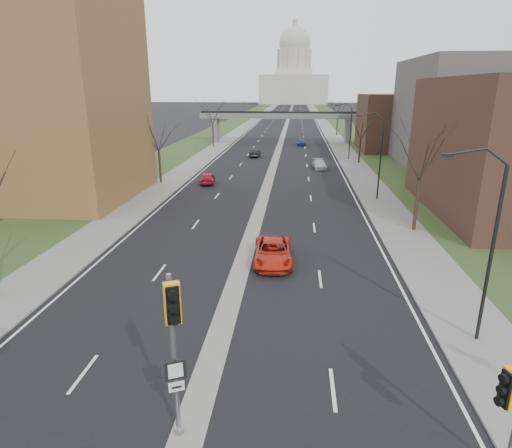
# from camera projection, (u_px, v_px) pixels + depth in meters

# --- Properties ---
(ground) EXTENTS (700.00, 700.00, 0.00)m
(ground) POSITION_uv_depth(u_px,v_px,m) (193.00, 419.00, 14.96)
(ground) COLOR black
(ground) RESTS_ON ground
(road_surface) EXTENTS (20.00, 600.00, 0.01)m
(road_surface) POSITION_uv_depth(u_px,v_px,m) (288.00, 120.00, 157.26)
(road_surface) COLOR black
(road_surface) RESTS_ON ground
(median_strip) EXTENTS (1.20, 600.00, 0.02)m
(median_strip) POSITION_uv_depth(u_px,v_px,m) (288.00, 120.00, 157.26)
(median_strip) COLOR gray
(median_strip) RESTS_ON ground
(sidewalk_right) EXTENTS (4.00, 600.00, 0.12)m
(sidewalk_right) POSITION_uv_depth(u_px,v_px,m) (321.00, 120.00, 156.17)
(sidewalk_right) COLOR gray
(sidewalk_right) RESTS_ON ground
(sidewalk_left) EXTENTS (4.00, 600.00, 0.12)m
(sidewalk_left) POSITION_uv_depth(u_px,v_px,m) (256.00, 119.00, 158.31)
(sidewalk_left) COLOR gray
(sidewalk_left) RESTS_ON ground
(grass_verge_right) EXTENTS (8.00, 600.00, 0.10)m
(grass_verge_right) POSITION_uv_depth(u_px,v_px,m) (337.00, 120.00, 155.64)
(grass_verge_right) COLOR #2D4620
(grass_verge_right) RESTS_ON ground
(grass_verge_left) EXTENTS (8.00, 600.00, 0.10)m
(grass_verge_left) POSITION_uv_depth(u_px,v_px,m) (240.00, 119.00, 158.85)
(grass_verge_left) COLOR #2D4620
(grass_verge_left) RESTS_ON ground
(apartment_building) EXTENTS (25.00, 16.00, 22.00)m
(apartment_building) POSITION_uv_depth(u_px,v_px,m) (1.00, 89.00, 42.39)
(apartment_building) COLOR olive
(apartment_building) RESTS_ON ground
(commercial_block_mid) EXTENTS (18.00, 22.00, 15.00)m
(commercial_block_mid) POSITION_uv_depth(u_px,v_px,m) (475.00, 115.00, 59.52)
(commercial_block_mid) COLOR #595652
(commercial_block_mid) RESTS_ON ground
(commercial_block_far) EXTENTS (14.00, 14.00, 10.00)m
(commercial_block_far) POSITION_uv_depth(u_px,v_px,m) (400.00, 123.00, 77.89)
(commercial_block_far) COLOR #472D21
(commercial_block_far) RESTS_ON ground
(pedestrian_bridge) EXTENTS (34.00, 3.00, 6.45)m
(pedestrian_bridge) POSITION_uv_depth(u_px,v_px,m) (281.00, 119.00, 89.38)
(pedestrian_bridge) COLOR slate
(pedestrian_bridge) RESTS_ON ground
(capitol) EXTENTS (48.00, 42.00, 55.75)m
(capitol) POSITION_uv_depth(u_px,v_px,m) (294.00, 77.00, 312.89)
(capitol) COLOR beige
(capitol) RESTS_ON ground
(streetlight_near) EXTENTS (2.61, 0.20, 8.70)m
(streetlight_near) POSITION_uv_depth(u_px,v_px,m) (482.00, 193.00, 17.56)
(streetlight_near) COLOR black
(streetlight_near) RESTS_ON sidewalk_right
(streetlight_mid) EXTENTS (2.61, 0.20, 8.70)m
(streetlight_mid) POSITION_uv_depth(u_px,v_px,m) (374.00, 132.00, 42.23)
(streetlight_mid) COLOR black
(streetlight_mid) RESTS_ON sidewalk_right
(streetlight_far) EXTENTS (2.61, 0.20, 8.70)m
(streetlight_far) POSITION_uv_depth(u_px,v_px,m) (346.00, 116.00, 66.89)
(streetlight_far) COLOR black
(streetlight_far) RESTS_ON sidewalk_right
(tree_left_b) EXTENTS (6.75, 6.75, 8.81)m
(tree_left_b) POSITION_uv_depth(u_px,v_px,m) (158.00, 131.00, 50.28)
(tree_left_b) COLOR #382B21
(tree_left_b) RESTS_ON sidewalk_left
(tree_left_c) EXTENTS (7.65, 7.65, 9.99)m
(tree_left_c) POSITION_uv_depth(u_px,v_px,m) (212.00, 110.00, 82.28)
(tree_left_c) COLOR #382B21
(tree_left_c) RESTS_ON sidewalk_left
(tree_right_a) EXTENTS (7.20, 7.20, 9.40)m
(tree_right_a) POSITION_uv_depth(u_px,v_px,m) (423.00, 149.00, 32.66)
(tree_right_a) COLOR #382B21
(tree_right_a) RESTS_ON sidewalk_right
(tree_right_b) EXTENTS (6.30, 6.30, 8.22)m
(tree_right_b) POSITION_uv_depth(u_px,v_px,m) (361.00, 125.00, 64.21)
(tree_right_b) COLOR #382B21
(tree_right_b) RESTS_ON sidewalk_right
(tree_right_c) EXTENTS (7.65, 7.65, 9.99)m
(tree_right_c) POSITION_uv_depth(u_px,v_px,m) (338.00, 106.00, 101.79)
(tree_right_c) COLOR #382B21
(tree_right_c) RESTS_ON sidewalk_right
(signal_pole_median) EXTENTS (0.85, 0.97, 5.83)m
(signal_pole_median) POSITION_uv_depth(u_px,v_px,m) (174.00, 332.00, 12.82)
(signal_pole_median) COLOR gray
(signal_pole_median) RESTS_ON ground
(car_left_near) EXTENTS (2.12, 4.21, 1.37)m
(car_left_near) POSITION_uv_depth(u_px,v_px,m) (208.00, 178.00, 51.67)
(car_left_near) COLOR #B2142E
(car_left_near) RESTS_ON ground
(car_left_far) EXTENTS (1.70, 4.04, 1.30)m
(car_left_far) POSITION_uv_depth(u_px,v_px,m) (255.00, 153.00, 71.77)
(car_left_far) COLOR black
(car_left_far) RESTS_ON ground
(car_right_near) EXTENTS (2.76, 5.45, 1.48)m
(car_right_near) POSITION_uv_depth(u_px,v_px,m) (273.00, 252.00, 28.20)
(car_right_near) COLOR red
(car_right_near) RESTS_ON ground
(car_right_mid) EXTENTS (2.10, 4.42, 1.24)m
(car_right_mid) POSITION_uv_depth(u_px,v_px,m) (319.00, 164.00, 61.25)
(car_right_mid) COLOR #B9BAC1
(car_right_mid) RESTS_ON ground
(car_right_far) EXTENTS (1.63, 3.82, 1.29)m
(car_right_far) POSITION_uv_depth(u_px,v_px,m) (302.00, 142.00, 86.16)
(car_right_far) COLOR navy
(car_right_far) RESTS_ON ground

